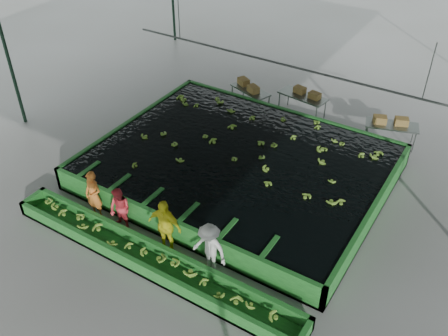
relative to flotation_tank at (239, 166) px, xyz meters
The scene contains 21 objects.
ground 1.57m from the flotation_tank, 90.00° to the right, with size 80.00×80.00×0.00m, color gray.
shed_roof 4.79m from the flotation_tank, 90.00° to the right, with size 20.00×22.00×0.04m, color slate.
shed_posts 2.54m from the flotation_tank, 90.00° to the right, with size 20.00×22.00×5.00m, color black, non-canonical shape.
flotation_tank is the anchor object (origin of this frame).
tank_water 0.40m from the flotation_tank, 90.00° to the right, with size 9.70×7.70×0.00m, color black.
sorting_trough 5.10m from the flotation_tank, 90.00° to the right, with size 10.00×1.00×0.50m, color #226E26, non-canonical shape.
cableway_rail 4.33m from the flotation_tank, 90.00° to the left, with size 0.08×0.08×14.00m, color #59605B.
rail_hanger_left 7.06m from the flotation_tank, 145.01° to the left, with size 0.04×0.04×2.00m, color #59605B.
rail_hanger_right 7.06m from the flotation_tank, 34.99° to the left, with size 0.04×0.04×2.00m, color #59605B.
worker_a 5.18m from the flotation_tank, 123.66° to the right, with size 0.63×0.42×1.73m, color orange.
worker_b 4.66m from the flotation_tank, 112.29° to the right, with size 0.74×0.58×1.52m, color #CF323B.
worker_c 4.33m from the flotation_tank, 90.03° to the right, with size 1.10×0.46×1.88m, color yellow.
worker_d 4.60m from the flotation_tank, 69.82° to the right, with size 1.10×0.63×1.70m, color silver.
packing_table_left 5.19m from the flotation_tank, 115.04° to the left, with size 1.90×0.76×0.86m, color #59605B, non-canonical shape.
packing_table_mid 5.27m from the flotation_tank, 89.62° to the left, with size 2.08×0.83×0.94m, color #59605B, non-canonical shape.
packing_table_right 6.37m from the flotation_tank, 51.55° to the left, with size 2.00×0.80×0.91m, color #59605B, non-canonical shape.
box_stack_left 5.31m from the flotation_tank, 116.25° to the left, with size 1.34×0.37×0.29m, color olive, non-canonical shape.
box_stack_mid 5.38m from the flotation_tank, 88.05° to the left, with size 1.25×0.35×0.27m, color olive, non-canonical shape.
box_stack_right 6.35m from the flotation_tank, 52.37° to the left, with size 1.32×0.37×0.29m, color olive, non-canonical shape.
floating_bananas 0.89m from the flotation_tank, 90.00° to the left, with size 8.83×6.02×0.12m, color olive, non-canonical shape.
trough_bananas 5.10m from the flotation_tank, 90.00° to the right, with size 9.60×0.64×0.13m, color olive, non-canonical shape.
Camera 1 is at (7.22, -11.04, 11.02)m, focal length 40.00 mm.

